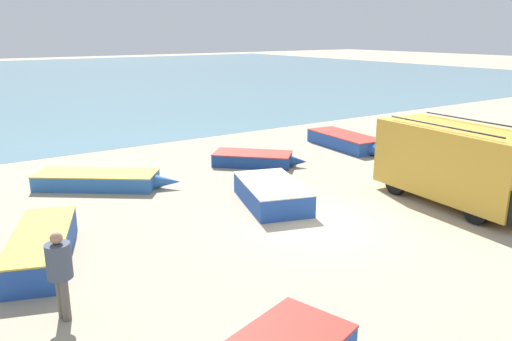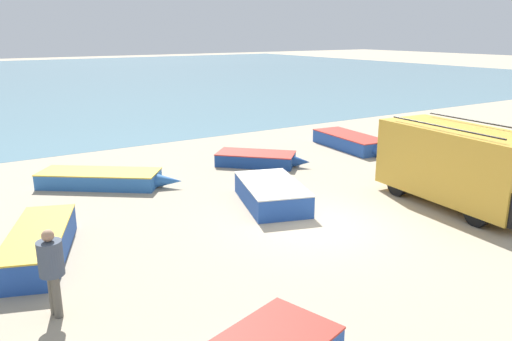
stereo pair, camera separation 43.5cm
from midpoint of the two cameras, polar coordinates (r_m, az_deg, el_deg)
name	(u,v)px [view 2 (the right image)]	position (r m, az deg, el deg)	size (l,w,h in m)	color
ground_plane	(316,224)	(14.04, 7.73, -6.05)	(200.00, 200.00, 0.00)	tan
sea_water	(21,79)	(62.66, -25.09, 9.48)	(120.00, 80.00, 0.01)	slate
parked_van	(459,164)	(16.28, 22.93, 0.71)	(2.43, 5.10, 2.52)	gold
fishing_rowboat_0	(41,241)	(12.92, -22.52, -7.49)	(2.40, 4.40, 0.69)	#234CA3
fishing_rowboat_1	(258,159)	(19.84, 0.90, 1.34)	(3.26, 3.27, 0.51)	navy
fishing_rowboat_2	(104,179)	(17.85, -16.34, -0.91)	(4.46, 3.71, 0.53)	#2D66AD
fishing_rowboat_3	(270,192)	(15.47, 2.46, -2.50)	(2.55, 3.91, 0.69)	#234CA3
fishing_rowboat_4	(352,142)	(23.11, 11.42, 3.22)	(1.86, 4.73, 0.61)	#234CA3
fisherman_0	(51,265)	(9.92, -21.18, -10.05)	(0.45, 0.45, 1.73)	#5B564C
fisherman_2	(418,143)	(19.89, 18.64, 2.94)	(0.47, 0.47, 1.78)	#5B564C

